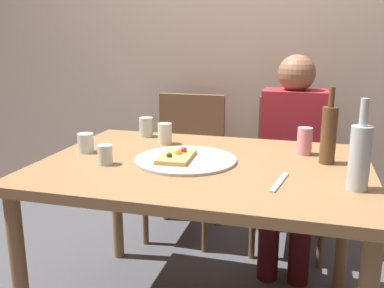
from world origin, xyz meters
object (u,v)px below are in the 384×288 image
dining_table (203,181)px  beer_bottle (329,134)px  chair_right (292,164)px  table_knife (280,182)px  tumbler_far (146,127)px  short_glass (105,155)px  soda_can (305,141)px  wine_bottle (360,156)px  wine_glass (86,143)px  chair_left (187,156)px  pizza_slice_last (177,156)px  pizza_tray (186,160)px  guest_in_sweater (292,150)px  tumbler_near (165,134)px

dining_table → beer_bottle: beer_bottle is taller
beer_bottle → chair_right: size_ratio=0.35×
table_knife → tumbler_far: bearing=61.8°
short_glass → soda_can: bearing=25.7°
wine_bottle → dining_table: bearing=163.4°
dining_table → wine_glass: (-0.55, 0.01, 0.12)m
dining_table → chair_right: (0.33, 0.89, -0.16)m
dining_table → chair_left: (-0.33, 0.89, -0.16)m
short_glass → table_knife: size_ratio=0.37×
table_knife → chair_right: size_ratio=0.24×
dining_table → pizza_slice_last: bearing=-172.9°
beer_bottle → chair_left: beer_bottle is taller
pizza_slice_last → chair_right: size_ratio=0.25×
pizza_tray → tumbler_far: 0.51m
pizza_tray → chair_right: chair_right is taller
table_knife → chair_right: 1.09m
dining_table → wine_bottle: 0.64m
pizza_tray → table_knife: 0.44m
chair_right → guest_in_sweater: bearing=90.0°
wine_glass → chair_right: chair_right is taller
chair_left → beer_bottle: bearing=137.4°
table_knife → guest_in_sweater: 0.92m
pizza_slice_last → guest_in_sweater: bearing=59.4°
pizza_tray → guest_in_sweater: size_ratio=0.37×
short_glass → chair_left: chair_left is taller
dining_table → soda_can: soda_can is taller
pizza_tray → tumbler_far: tumbler_far is taller
tumbler_far → chair_left: (0.07, 0.51, -0.29)m
soda_can → chair_right: 0.72m
beer_bottle → short_glass: bearing=-163.4°
beer_bottle → short_glass: beer_bottle is taller
pizza_slice_last → tumbler_far: (-0.29, 0.40, 0.03)m
chair_left → tumbler_near: bearing=96.6°
wine_bottle → beer_bottle: (-0.09, 0.30, 0.00)m
beer_bottle → chair_right: (-0.16, 0.76, -0.36)m
beer_bottle → soda_can: size_ratio=2.60×
tumbler_far → chair_left: chair_left is taller
soda_can → guest_in_sweater: 0.53m
dining_table → tumbler_far: 0.57m
pizza_tray → beer_bottle: 0.60m
tumbler_far → wine_bottle: bearing=-29.3°
table_knife → guest_in_sweater: bearing=8.8°
pizza_slice_last → chair_right: (0.45, 0.90, -0.26)m
chair_left → tumbler_far: bearing=81.6°
guest_in_sweater → chair_right: bearing=-90.0°
short_glass → chair_left: bearing=87.2°
dining_table → wine_glass: wine_glass is taller
beer_bottle → short_glass: 0.92m
soda_can → chair_right: bearing=96.2°
dining_table → chair_right: 0.96m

